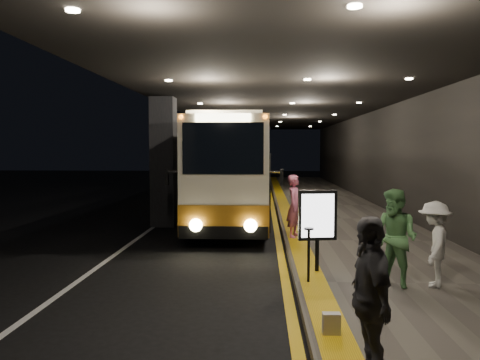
{
  "coord_description": "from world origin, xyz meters",
  "views": [
    {
      "loc": [
        1.88,
        -11.87,
        2.64
      ],
      "look_at": [
        1.2,
        2.38,
        1.7
      ],
      "focal_mm": 35.0,
      "sensor_mm": 36.0,
      "label": 1
    }
  ],
  "objects": [
    {
      "name": "coach_second",
      "position": [
        0.84,
        18.26,
        1.7
      ],
      "size": [
        2.79,
        11.37,
        3.55
      ],
      "rotation": [
        0.0,
        0.0,
        -0.04
      ],
      "color": "beige",
      "rests_on": "ground"
    },
    {
      "name": "stanchion_post",
      "position": [
        2.75,
        -3.21,
        0.66
      ],
      "size": [
        0.05,
        0.05,
        1.01
      ],
      "primitive_type": "cylinder",
      "color": "black",
      "rests_on": "sidewalk"
    },
    {
      "name": "support_columns",
      "position": [
        -1.5,
        4.0,
        2.2
      ],
      "size": [
        0.8,
        24.8,
        4.4
      ],
      "color": "black",
      "rests_on": "ground"
    },
    {
      "name": "passenger_waiting_green",
      "position": [
        4.29,
        -3.38,
        1.04
      ],
      "size": [
        0.96,
        1.0,
        1.77
      ],
      "primitive_type": "imported",
      "rotation": [
        0.0,
        0.0,
        -0.87
      ],
      "color": "#497C45",
      "rests_on": "sidewalk"
    },
    {
      "name": "coach_main",
      "position": [
        0.89,
        5.53,
        1.7
      ],
      "size": [
        2.36,
        11.43,
        3.55
      ],
      "rotation": [
        0.0,
        0.0,
        0.0
      ],
      "color": "beige",
      "rests_on": "ground"
    },
    {
      "name": "terminal_wall",
      "position": [
        7.0,
        5.0,
        3.0
      ],
      "size": [
        0.1,
        50.0,
        6.0
      ],
      "primitive_type": "cube",
      "color": "black",
      "rests_on": "ground"
    },
    {
      "name": "info_sign",
      "position": [
        3.0,
        -2.42,
        1.27
      ],
      "size": [
        0.79,
        0.23,
        1.66
      ],
      "rotation": [
        0.0,
        0.0,
        0.16
      ],
      "color": "black",
      "rests_on": "sidewalk"
    },
    {
      "name": "bag_polka",
      "position": [
        3.48,
        -4.99,
        0.3
      ],
      "size": [
        0.26,
        0.13,
        0.3
      ],
      "primitive_type": "cube",
      "rotation": [
        0.0,
        0.0,
        -0.1
      ],
      "color": "black",
      "rests_on": "sidewalk"
    },
    {
      "name": "kerb_stripe_yellow",
      "position": [
        2.35,
        5.0,
        0.01
      ],
      "size": [
        0.18,
        50.0,
        0.01
      ],
      "primitive_type": "cube",
      "color": "gold",
      "rests_on": "ground"
    },
    {
      "name": "passenger_waiting_white",
      "position": [
        5.0,
        -3.36,
        0.93
      ],
      "size": [
        0.82,
        1.11,
        1.56
      ],
      "primitive_type": "imported",
      "rotation": [
        0.0,
        0.0,
        -1.96
      ],
      "color": "silver",
      "rests_on": "sidewalk"
    },
    {
      "name": "passenger_waiting_grey",
      "position": [
        3.02,
        -6.95,
        1.05
      ],
      "size": [
        0.62,
        1.09,
        1.8
      ],
      "primitive_type": "imported",
      "rotation": [
        0.0,
        0.0,
        -1.5
      ],
      "color": "#4B4A4F",
      "rests_on": "sidewalk"
    },
    {
      "name": "canopy",
      "position": [
        2.5,
        5.0,
        4.6
      ],
      "size": [
        9.0,
        50.0,
        0.4
      ],
      "primitive_type": "cube",
      "color": "black",
      "rests_on": "support_columns"
    },
    {
      "name": "bag_plain",
      "position": [
        2.82,
        -5.69,
        0.3
      ],
      "size": [
        0.24,
        0.14,
        0.3
      ],
      "primitive_type": "cube",
      "rotation": [
        0.0,
        0.0,
        0.02
      ],
      "color": "beige",
      "rests_on": "sidewalk"
    },
    {
      "name": "sidewalk",
      "position": [
        4.75,
        5.0,
        0.07
      ],
      "size": [
        4.5,
        50.0,
        0.15
      ],
      "primitive_type": "cube",
      "color": "#514C44",
      "rests_on": "ground"
    },
    {
      "name": "passenger_boarding",
      "position": [
        2.8,
        1.3,
        1.04
      ],
      "size": [
        0.63,
        0.76,
        1.78
      ],
      "primitive_type": "imported",
      "rotation": [
        0.0,
        0.0,
        1.21
      ],
      "color": "#C0597B",
      "rests_on": "sidewalk"
    },
    {
      "name": "ground",
      "position": [
        0.0,
        0.0,
        0.0
      ],
      "size": [
        90.0,
        90.0,
        0.0
      ],
      "primitive_type": "plane",
      "color": "black"
    },
    {
      "name": "tactile_strip",
      "position": [
        2.85,
        5.0,
        0.16
      ],
      "size": [
        0.5,
        50.0,
        0.01
      ],
      "primitive_type": "cube",
      "color": "gold",
      "rests_on": "sidewalk"
    },
    {
      "name": "lane_line_white",
      "position": [
        -1.8,
        5.0,
        0.01
      ],
      "size": [
        0.12,
        50.0,
        0.01
      ],
      "primitive_type": "cube",
      "color": "silver",
      "rests_on": "ground"
    }
  ]
}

